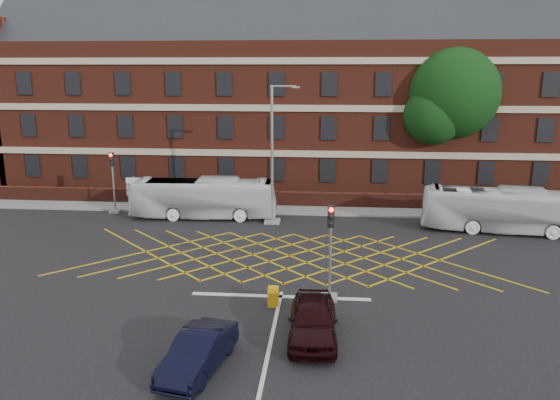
# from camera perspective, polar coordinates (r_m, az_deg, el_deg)

# --- Properties ---
(ground) EXTENTS (120.00, 120.00, 0.00)m
(ground) POSITION_cam_1_polar(r_m,az_deg,el_deg) (27.92, 0.68, -7.21)
(ground) COLOR black
(ground) RESTS_ON ground
(victorian_building) EXTENTS (51.00, 12.17, 20.40)m
(victorian_building) POSITION_cam_1_polar(r_m,az_deg,el_deg) (48.12, 3.04, 11.04)
(victorian_building) COLOR maroon
(victorian_building) RESTS_ON ground
(boundary_wall) EXTENTS (56.00, 0.50, 1.10)m
(boundary_wall) POSITION_cam_1_polar(r_m,az_deg,el_deg) (40.19, 2.10, 0.07)
(boundary_wall) COLOR #491B13
(boundary_wall) RESTS_ON ground
(far_pavement) EXTENTS (60.00, 3.00, 0.12)m
(far_pavement) POSITION_cam_1_polar(r_m,az_deg,el_deg) (39.34, 2.02, -0.96)
(far_pavement) COLOR slate
(far_pavement) RESTS_ON ground
(box_junction_hatching) EXTENTS (8.22, 8.22, 0.02)m
(box_junction_hatching) POSITION_cam_1_polar(r_m,az_deg,el_deg) (29.79, 0.97, -5.84)
(box_junction_hatching) COLOR #CC990C
(box_junction_hatching) RESTS_ON ground
(stop_line) EXTENTS (8.00, 0.30, 0.02)m
(stop_line) POSITION_cam_1_polar(r_m,az_deg,el_deg) (24.69, 0.05, -10.05)
(stop_line) COLOR silver
(stop_line) RESTS_ON ground
(centre_line) EXTENTS (0.15, 14.00, 0.02)m
(centre_line) POSITION_cam_1_polar(r_m,az_deg,el_deg) (18.93, -1.75, -17.89)
(centre_line) COLOR silver
(centre_line) RESTS_ON ground
(bus_left) EXTENTS (9.92, 2.69, 2.74)m
(bus_left) POSITION_cam_1_polar(r_m,az_deg,el_deg) (37.38, -7.98, 0.21)
(bus_left) COLOR white
(bus_left) RESTS_ON ground
(bus_right) EXTENTS (10.21, 3.67, 2.78)m
(bus_right) POSITION_cam_1_polar(r_m,az_deg,el_deg) (36.52, 22.42, -0.98)
(bus_right) COLOR silver
(bus_right) RESTS_ON ground
(car_navy) EXTENTS (2.17, 4.20, 1.32)m
(car_navy) POSITION_cam_1_polar(r_m,az_deg,el_deg) (19.16, -8.55, -15.39)
(car_navy) COLOR black
(car_navy) RESTS_ON ground
(car_maroon) EXTENTS (1.87, 4.46, 1.51)m
(car_maroon) POSITION_cam_1_polar(r_m,az_deg,el_deg) (20.93, 3.45, -12.35)
(car_maroon) COLOR black
(car_maroon) RESTS_ON ground
(deciduous_tree) EXTENTS (7.28, 6.85, 11.56)m
(deciduous_tree) POSITION_cam_1_polar(r_m,az_deg,el_deg) (43.66, 17.54, 9.92)
(deciduous_tree) COLOR black
(deciduous_tree) RESTS_ON ground
(traffic_light_near) EXTENTS (0.70, 0.70, 4.27)m
(traffic_light_near) POSITION_cam_1_polar(r_m,az_deg,el_deg) (23.85, 5.25, -6.43)
(traffic_light_near) COLOR slate
(traffic_light_near) RESTS_ON ground
(traffic_light_far) EXTENTS (0.70, 0.70, 4.27)m
(traffic_light_far) POSITION_cam_1_polar(r_m,az_deg,el_deg) (39.98, -16.98, 1.19)
(traffic_light_far) COLOR slate
(traffic_light_far) RESTS_ON ground
(street_lamp) EXTENTS (2.25, 1.00, 8.91)m
(street_lamp) POSITION_cam_1_polar(r_m,az_deg,el_deg) (35.38, -0.72, 2.39)
(street_lamp) COLOR slate
(street_lamp) RESTS_ON ground
(direction_signs) EXTENTS (1.10, 0.16, 2.20)m
(direction_signs) POSITION_cam_1_polar(r_m,az_deg,el_deg) (41.70, -15.04, 1.27)
(direction_signs) COLOR gray
(direction_signs) RESTS_ON ground
(utility_cabinet) EXTENTS (0.44, 0.42, 0.85)m
(utility_cabinet) POSITION_cam_1_polar(r_m,az_deg,el_deg) (23.65, -0.71, -10.05)
(utility_cabinet) COLOR #D99F0C
(utility_cabinet) RESTS_ON ground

